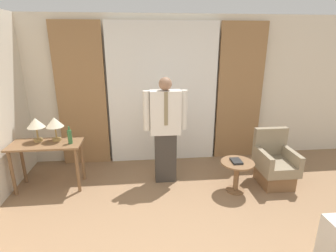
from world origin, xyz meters
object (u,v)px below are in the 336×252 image
bottle_near_edge (70,137)px  person (165,127)px  table_lamp_right (55,123)px  armchair (274,165)px  desk (47,151)px  book (236,161)px  side_table (237,171)px  table_lamp_left (36,124)px

bottle_near_edge → person: bearing=3.0°
table_lamp_right → armchair: 3.55m
desk → person: bearing=0.8°
desk → table_lamp_right: 0.45m
bottle_near_edge → armchair: bottle_near_edge is taller
desk → bottle_near_edge: size_ratio=3.93×
bottle_near_edge → book: bearing=-8.7°
desk → armchair: (3.59, -0.25, -0.30)m
person → book: 1.21m
table_lamp_right → side_table: 2.89m
armchair → table_lamp_left: bearing=174.6°
person → book: size_ratio=8.27×
bottle_near_edge → armchair: 3.27m
desk → side_table: desk is taller
side_table → book: 0.17m
table_lamp_right → person: 1.71m
table_lamp_right → bottle_near_edge: (0.24, -0.15, -0.17)m
bottle_near_edge → side_table: 2.60m
armchair → desk: bearing=176.0°
person → side_table: 1.29m
table_lamp_right → person: size_ratio=0.22×
side_table → table_lamp_left: bearing=170.1°
desk → armchair: size_ratio=1.21×
table_lamp_left → armchair: size_ratio=0.43×
table_lamp_left → side_table: table_lamp_left is taller
person → armchair: 1.88m
desk → table_lamp_right: (0.14, 0.10, 0.42)m
bottle_near_edge → book: size_ratio=1.30×
person → armchair: (1.75, -0.28, -0.61)m
table_lamp_left → person: bearing=-2.0°
desk → book: size_ratio=5.10×
desk → table_lamp_left: bearing=145.2°
table_lamp_left → armchair: bearing=-5.4°
side_table → book: size_ratio=2.40×
table_lamp_right → side_table: size_ratio=0.75×
book → bottle_near_edge: bearing=171.3°
side_table → book: book is taller
bottle_near_edge → person: 1.47m
armchair → bottle_near_edge: bearing=176.4°
desk → table_lamp_right: table_lamp_right is taller
bottle_near_edge → book: (2.50, -0.38, -0.35)m
book → armchair: bearing=13.9°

